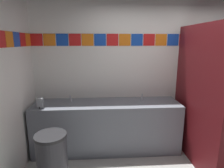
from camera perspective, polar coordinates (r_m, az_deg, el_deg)
The scene contains 8 objects.
wall_back at distance 3.61m, azimuth 13.98°, elevation 4.26°, with size 4.55×0.09×2.74m.
vanity_counter at distance 3.38m, azimuth -1.54°, elevation -12.55°, with size 2.48×0.62×0.86m.
faucet_left at distance 3.33m, azimuth -12.42°, elevation -4.45°, with size 0.04×0.10×0.14m.
faucet_right at distance 3.37m, azimuth 8.98°, elevation -4.09°, with size 0.04×0.10×0.14m.
soap_dispenser at distance 3.16m, azimuth -21.03°, elevation -5.47°, with size 0.09×0.09×0.16m.
stall_divider at distance 3.01m, azimuth 29.05°, elevation -4.63°, with size 0.92×1.41×2.14m.
toilet at distance 3.90m, azimuth 28.05°, elevation -12.74°, with size 0.39×0.49×0.74m.
trash_bin at distance 2.78m, azimuth -17.67°, elevation -21.07°, with size 0.41×0.41×0.73m.
Camera 1 is at (-1.09, -1.84, 1.89)m, focal length 30.09 mm.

